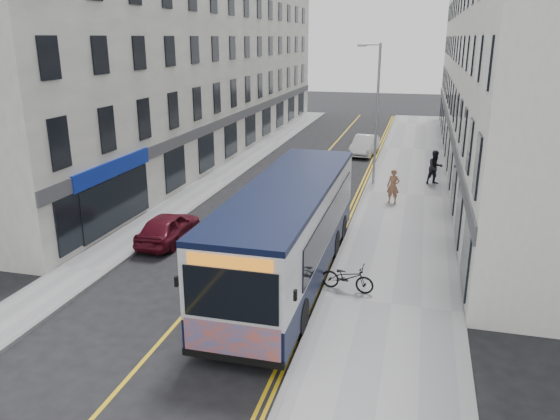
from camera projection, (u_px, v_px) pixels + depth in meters
The scene contains 17 objects.
ground at pixel (222, 272), 20.17m from camera, with size 140.00×140.00×0.00m, color black.
pavement_east at pixel (407, 195), 29.72m from camera, with size 4.50×64.00×0.12m, color gray.
pavement_west at pixel (213, 182), 32.42m from camera, with size 2.00×64.00×0.12m, color gray.
kerb_east at pixel (365, 192), 30.26m from camera, with size 0.18×64.00×0.13m, color slate.
kerb_west at pixel (229, 183), 32.18m from camera, with size 0.18×64.00×0.13m, color slate.
road_centre_line at pixel (295, 189), 31.24m from camera, with size 0.12×64.00×0.01m, color gold.
road_dbl_yellow_inner at pixel (357, 193), 30.39m from camera, with size 0.10×64.00×0.01m, color gold.
road_dbl_yellow_outer at pixel (361, 193), 30.34m from camera, with size 0.10×64.00×0.01m, color gold.
terrace_east at pixel (503, 66), 34.81m from camera, with size 6.00×46.00×13.00m, color white.
terrace_west at pixel (204, 63), 39.73m from camera, with size 6.00×46.00×13.00m, color silver.
streetlamp at pixel (376, 110), 30.76m from camera, with size 1.32×0.18×8.00m.
city_bus at pixel (289, 228), 19.06m from camera, with size 2.82×12.11×3.52m.
bicycle at pixel (347, 277), 18.30m from camera, with size 0.63×1.82×0.96m, color black.
pedestrian_near at pixel (393, 186), 27.91m from camera, with size 0.65×0.42×1.77m, color #976144.
pedestrian_far at pixel (435, 167), 31.48m from camera, with size 0.96×0.75×1.97m, color black.
car_white at pixel (365, 145), 40.04m from camera, with size 1.49×4.27×1.41m, color silver.
car_maroon at pixel (168, 227), 22.93m from camera, with size 1.54×3.84×1.31m, color #550E1B.
Camera 1 is at (6.76, -17.39, 8.29)m, focal length 35.00 mm.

